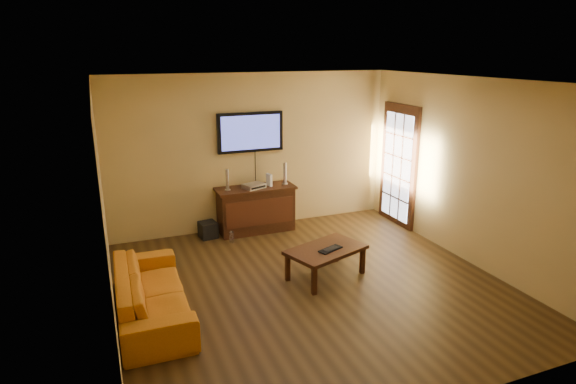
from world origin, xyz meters
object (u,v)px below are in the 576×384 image
media_console (256,209)px  keyboard (330,249)px  game_console (269,180)px  television (250,132)px  bottle (232,237)px  subwoofer (208,230)px  av_receiver (254,186)px  speaker_left (227,181)px  speaker_right (285,174)px  coffee_table (326,252)px  sofa (151,285)px

media_console → keyboard: (0.37, -2.14, 0.04)m
keyboard → game_console: bearing=93.2°
television → bottle: bearing=-132.8°
media_console → subwoofer: size_ratio=4.98×
media_console → av_receiver: av_receiver is taller
speaker_left → keyboard: size_ratio=0.93×
speaker_right → game_console: (-0.29, 0.00, -0.07)m
television → game_console: 0.88m
coffee_table → speaker_right: speaker_right is taller
sofa → speaker_right: (2.57, 2.21, 0.58)m
speaker_right → bottle: 1.45m
speaker_left → subwoofer: 0.90m
subwoofer → speaker_right: bearing=-7.9°
media_console → sofa: size_ratio=0.68×
speaker_left → sofa: bearing=-124.8°
television → coffee_table: (0.34, -2.28, -1.34)m
sofa → av_receiver: bearing=-41.4°
speaker_left → av_receiver: bearing=-5.9°
media_console → coffee_table: (0.34, -2.06, -0.02)m
speaker_left → av_receiver: speaker_left is taller
speaker_right → game_console: 0.30m
speaker_right → av_receiver: bearing=-175.5°
subwoofer → keyboard: size_ratio=0.71×
speaker_left → game_console: size_ratio=1.70×
television → speaker_right: television is taller
speaker_left → speaker_right: speaker_right is taller
coffee_table → game_console: game_console is taller
media_console → bottle: (-0.55, -0.37, -0.30)m
game_console → television: bearing=130.5°
media_console → bottle: size_ratio=6.40×
speaker_right → subwoofer: speaker_right is taller
speaker_right → game_console: bearing=179.2°
coffee_table → speaker_right: bearing=84.4°
television → av_receiver: (-0.04, -0.26, -0.88)m
av_receiver → keyboard: size_ratio=0.90×
television → av_receiver: 0.92m
speaker_right → bottle: size_ratio=1.79×
media_console → sofa: media_console is taller
coffee_table → av_receiver: 2.11m
speaker_left → keyboard: (0.86, -2.14, -0.52)m
game_console → subwoofer: 1.35m
media_console → speaker_left: bearing=179.5°
media_console → television: television is taller
television → speaker_left: television is taller
media_console → speaker_right: (0.54, 0.00, 0.57)m
game_console → bottle: (-0.80, -0.38, -0.80)m
coffee_table → game_console: size_ratio=5.79×
media_console → keyboard: media_console is taller
av_receiver → subwoofer: bearing=157.0°
speaker_right → av_receiver: size_ratio=1.10×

